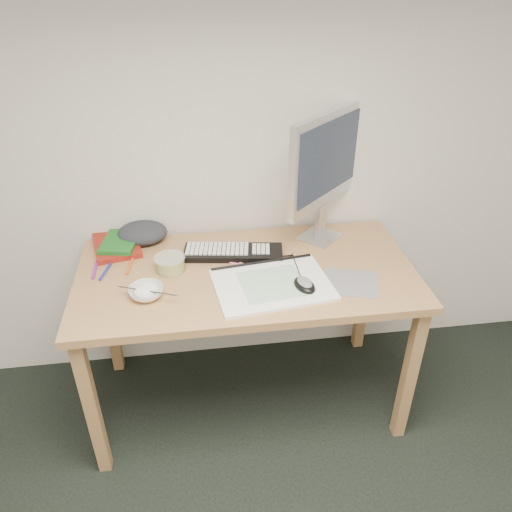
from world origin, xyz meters
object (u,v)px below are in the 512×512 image
(rice_bowl, at_px, (146,292))
(keyboard, at_px, (233,253))
(sketchpad, at_px, (272,285))
(monitor, at_px, (325,163))
(desk, at_px, (247,287))

(rice_bowl, bearing_deg, keyboard, 35.51)
(keyboard, bearing_deg, rice_bowl, -136.28)
(rice_bowl, bearing_deg, sketchpad, 0.34)
(sketchpad, relative_size, keyboard, 1.06)
(keyboard, xyz_separation_m, monitor, (0.41, 0.10, 0.35))
(sketchpad, bearing_deg, rice_bowl, 172.92)
(sketchpad, xyz_separation_m, keyboard, (-0.13, 0.25, 0.01))
(desk, bearing_deg, monitor, 32.02)
(sketchpad, height_order, rice_bowl, rice_bowl)
(sketchpad, xyz_separation_m, rice_bowl, (-0.49, -0.00, 0.01))
(sketchpad, relative_size, rice_bowl, 3.38)
(monitor, bearing_deg, keyboard, 149.99)
(desk, bearing_deg, keyboard, 108.04)
(keyboard, bearing_deg, desk, -63.75)
(sketchpad, distance_m, monitor, 0.58)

